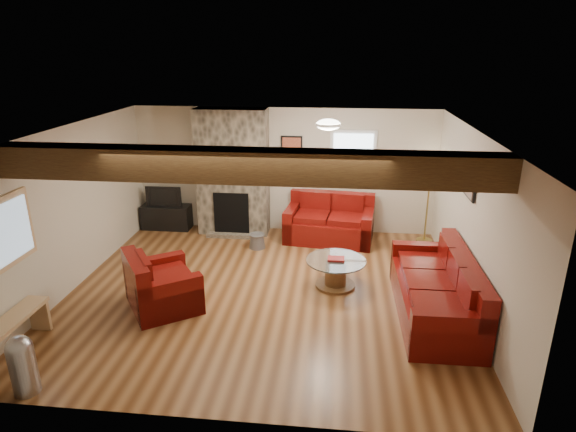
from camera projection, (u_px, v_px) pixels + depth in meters
name	position (u px, v px, depth m)	size (l,w,h in m)	color
room	(263.00, 216.00, 7.08)	(8.00, 8.00, 8.00)	#5B3318
oak_beam	(245.00, 166.00, 5.55)	(6.00, 0.36, 0.38)	#311B0E
chimney_breast	(233.00, 174.00, 9.52)	(1.40, 0.67, 2.50)	#36322A
back_window	(353.00, 158.00, 9.38)	(0.90, 0.08, 1.10)	silver
hatch_window	(6.00, 233.00, 5.90)	(0.08, 1.00, 0.90)	tan
ceiling_dome	(328.00, 126.00, 7.43)	(0.40, 0.40, 0.18)	white
artwork_back	(292.00, 149.00, 9.45)	(0.42, 0.06, 0.52)	black
artwork_right	(470.00, 184.00, 6.89)	(0.06, 0.55, 0.42)	black
sofa_three	(435.00, 286.00, 6.71)	(2.32, 0.97, 0.90)	#4E0509
loveseat	(329.00, 219.00, 9.34)	(1.67, 0.96, 0.89)	#4E0509
armchair_red	(163.00, 280.00, 6.95)	(1.03, 0.91, 0.84)	#4E0509
coffee_table	(336.00, 273.00, 7.59)	(0.94, 0.94, 0.49)	#4C2D18
tv_cabinet	(167.00, 217.00, 10.03)	(1.00, 0.40, 0.50)	black
television	(165.00, 196.00, 9.87)	(0.74, 0.10, 0.42)	black
floor_lamp	(431.00, 168.00, 8.94)	(0.44, 0.44, 1.71)	#A99446
pine_bench	(11.00, 338.00, 5.88)	(0.30, 1.27, 0.47)	tan
pedal_bin	(23.00, 365.00, 5.21)	(0.28, 0.28, 0.70)	#9C9CA1
coal_bucket	(257.00, 241.00, 9.08)	(0.30, 0.30, 0.29)	slate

